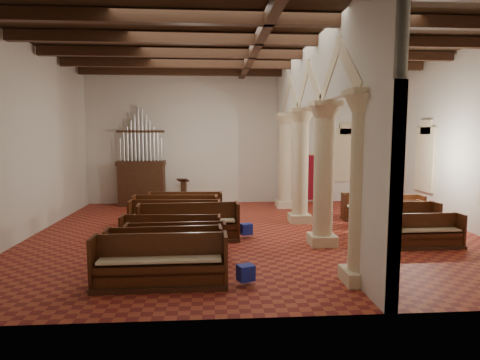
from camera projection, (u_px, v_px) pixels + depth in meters
name	position (u px, v px, depth m)	size (l,w,h in m)	color
floor	(254.00, 233.00, 12.91)	(14.00, 14.00, 0.00)	#9A3821
ceiling	(255.00, 41.00, 12.24)	(14.00, 14.00, 0.00)	#2F200F
wall_back	(241.00, 138.00, 18.52)	(14.00, 0.02, 6.00)	silver
wall_front	(293.00, 144.00, 6.62)	(14.00, 0.02, 6.00)	silver
wall_left	(24.00, 140.00, 12.09)	(0.02, 12.00, 6.00)	silver
wall_right	(468.00, 139.00, 13.05)	(0.02, 12.00, 6.00)	silver
ceiling_beams	(255.00, 47.00, 12.26)	(13.80, 11.80, 0.30)	#3A2112
arcade	(312.00, 122.00, 12.63)	(0.90, 11.90, 6.00)	beige
window_right_b	(426.00, 159.00, 15.62)	(0.03, 1.00, 2.20)	#367959
window_back	(347.00, 155.00, 18.93)	(1.00, 0.03, 2.20)	#367959
pipe_organ	(142.00, 175.00, 17.90)	(2.10, 0.85, 4.40)	#3A2112
lectern	(184.00, 194.00, 18.11)	(0.57, 0.60, 1.22)	#382611
dossal_curtain	(315.00, 177.00, 18.88)	(1.80, 0.07, 2.17)	maroon
processional_banner	(373.00, 187.00, 18.30)	(0.50, 0.64, 2.22)	#3A2112
hymnal_box_a	(246.00, 273.00, 8.42)	(0.33, 0.27, 0.33)	#162D98
hymnal_box_b	(202.00, 248.00, 10.28)	(0.30, 0.24, 0.30)	navy
hymnal_box_c	(246.00, 229.00, 12.31)	(0.34, 0.27, 0.34)	navy
tube_heater_a	(166.00, 282.00, 8.16)	(0.10, 0.10, 1.02)	white
tube_heater_b	(179.00, 262.00, 9.49)	(0.09, 0.09, 0.88)	white
nave_pew_0	(161.00, 270.00, 8.31)	(2.78, 0.77, 1.10)	#3A2112
nave_pew_1	(165.00, 257.00, 9.29)	(2.69, 0.81, 1.02)	#3A2112
nave_pew_2	(176.00, 248.00, 10.06)	(2.53, 0.74, 0.95)	#3A2112
nave_pew_3	(171.00, 239.00, 10.96)	(2.74, 0.78, 0.96)	#3A2112
nave_pew_4	(189.00, 229.00, 11.87)	(3.02, 0.94, 1.13)	#3A2112
nave_pew_5	(175.00, 222.00, 12.98)	(2.97, 0.84, 1.04)	#3A2112
nave_pew_6	(175.00, 215.00, 14.04)	(2.97, 0.87, 1.04)	#3A2112
nave_pew_7	(186.00, 211.00, 14.88)	(2.75, 0.79, 1.03)	#3A2112
aisle_pew_0	(428.00, 236.00, 11.22)	(1.94, 0.67, 0.95)	#3A2112
aisle_pew_1	(406.00, 225.00, 12.36)	(1.96, 0.75, 1.08)	#3A2112
aisle_pew_2	(393.00, 223.00, 12.83)	(1.99, 0.77, 1.04)	#3A2112
aisle_pew_3	(391.00, 216.00, 13.81)	(2.20, 0.75, 1.08)	#3A2112
aisle_pew_4	(366.00, 211.00, 14.87)	(1.75, 0.70, 1.00)	#3A2112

